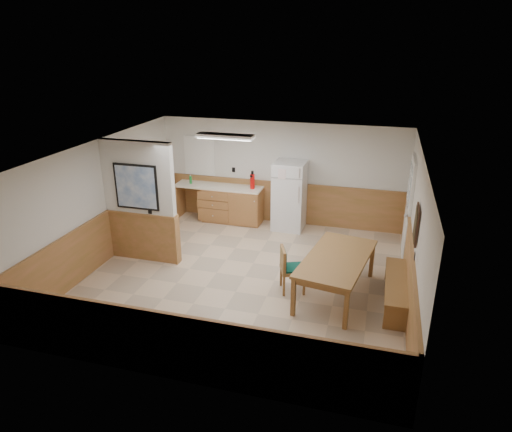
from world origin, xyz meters
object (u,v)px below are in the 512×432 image
(dining_table, at_px, (337,261))
(dining_bench, at_px, (396,285))
(soap_bottle, at_px, (191,180))
(dining_chair, at_px, (288,266))
(refrigerator, at_px, (289,196))
(fire_extinguisher, at_px, (252,181))

(dining_table, distance_m, dining_bench, 1.09)
(soap_bottle, bearing_deg, dining_chair, -43.15)
(dining_bench, xyz_separation_m, dining_chair, (-1.89, -0.09, 0.15))
(dining_bench, distance_m, soap_bottle, 5.81)
(dining_chair, bearing_deg, refrigerator, 80.63)
(dining_table, relative_size, dining_bench, 1.23)
(dining_chair, bearing_deg, dining_table, -14.68)
(soap_bottle, bearing_deg, fire_extinguisher, 0.95)
(refrigerator, distance_m, dining_chair, 2.98)
(dining_bench, bearing_deg, refrigerator, 131.72)
(refrigerator, height_order, soap_bottle, refrigerator)
(dining_bench, xyz_separation_m, soap_bottle, (-5.02, 2.84, 0.65))
(dining_bench, bearing_deg, dining_chair, -176.87)
(refrigerator, relative_size, fire_extinguisher, 3.71)
(refrigerator, xyz_separation_m, soap_bottle, (-2.54, 0.03, 0.18))
(refrigerator, xyz_separation_m, dining_chair, (0.59, -2.91, -0.33))
(dining_table, bearing_deg, refrigerator, 126.67)
(dining_bench, distance_m, dining_chair, 1.90)
(refrigerator, relative_size, dining_chair, 1.94)
(dining_table, distance_m, dining_chair, 0.87)
(dining_chair, height_order, soap_bottle, soap_bottle)
(dining_table, xyz_separation_m, soap_bottle, (-3.98, 2.84, 0.34))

